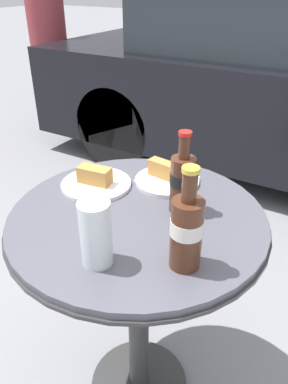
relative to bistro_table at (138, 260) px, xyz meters
name	(u,v)px	position (x,y,z in m)	size (l,w,h in m)	color
ground_plane	(139,384)	(0.00, 0.00, -0.61)	(30.00, 30.00, 0.00)	gray
bistro_table	(138,260)	(0.00, 0.00, 0.00)	(0.72, 0.72, 0.78)	#333333
cola_bottle_left	(187,230)	(0.20, -0.12, 0.26)	(0.07, 0.07, 0.25)	#4C2819
cola_bottle_right	(183,181)	(0.09, 0.08, 0.26)	(0.07, 0.07, 0.23)	#4C2819
drinking_glass	(96,236)	(0.03, -0.21, 0.24)	(0.07, 0.07, 0.16)	black
lunch_plate_near	(96,181)	(-0.19, 0.06, 0.18)	(0.22, 0.22, 0.07)	white
lunch_plate_far	(167,177)	(-0.01, 0.20, 0.18)	(0.20, 0.20, 0.07)	white
pedestrian	(47,28)	(-2.15, 1.95, 0.31)	(0.33, 0.33, 1.63)	navy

